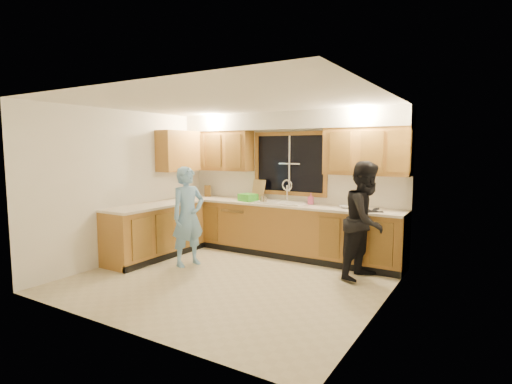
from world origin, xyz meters
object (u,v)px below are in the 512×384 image
sink (282,206)px  dishwasher (241,227)px  knife_block (208,191)px  dish_crate (248,197)px  man (188,216)px  stove (130,237)px  soap_bottle (311,199)px  bowl (346,207)px  woman (366,220)px

sink → dishwasher: (-0.85, -0.01, -0.45)m
knife_block → dish_crate: size_ratio=0.78×
knife_block → man: bearing=-105.8°
stove → soap_bottle: soap_bottle is taller
knife_block → bowl: size_ratio=1.11×
man → soap_bottle: (1.48, 1.46, 0.22)m
woman → bowl: size_ratio=8.52×
stove → knife_block: knife_block is taller
woman → bowl: (-0.46, 0.50, 0.10)m
bowl → dish_crate: bearing=-178.5°
man → stove: bearing=137.7°
man → knife_block: man is taller
bowl → woman: bearing=-47.1°
sink → bowl: bearing=-1.4°
dish_crate → bowl: bearing=1.5°
woman → stove: bearing=124.1°
man → dish_crate: (0.33, 1.27, 0.19)m
stove → bowl: 3.50m
dishwasher → bowl: bowl is taller
bowl → knife_block: bearing=177.1°
man → bowl: size_ratio=7.99×
dishwasher → soap_bottle: bearing=5.4°
woman → knife_block: woman is taller
man → soap_bottle: size_ratio=8.16×
woman → sink: bearing=85.5°
sink → knife_block: sink is taller
man → dish_crate: man is taller
dishwasher → woman: 2.57m
sink → woman: size_ratio=0.51×
sink → stove: bearing=-134.6°
stove → woman: bearing=20.7°
sink → dish_crate: bearing=-173.4°
knife_block → bowl: (2.91, -0.15, -0.09)m
stove → bowl: bowl is taller
woman → man: bearing=120.7°
soap_bottle → knife_block: bearing=179.9°
man → knife_block: bearing=44.0°
sink → dishwasher: bearing=-179.0°
stove → soap_bottle: bearing=40.2°
sink → man: bearing=-126.4°
stove → woman: size_ratio=0.53×
dishwasher → knife_block: knife_block is taller
knife_block → dish_crate: (1.08, -0.19, -0.04)m
dishwasher → bowl: size_ratio=4.13×
man → woman: size_ratio=0.94×
man → bowl: man is taller
woman → soap_bottle: bearing=74.0°
dish_crate → soap_bottle: 1.17m
stove → dish_crate: (1.14, 1.75, 0.54)m
sink → knife_block: (-1.74, 0.12, 0.16)m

